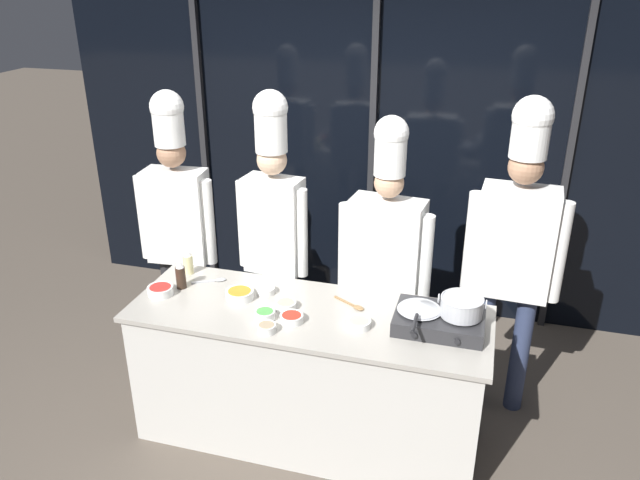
{
  "coord_description": "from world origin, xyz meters",
  "views": [
    {
      "loc": [
        0.92,
        -2.99,
        2.75
      ],
      "look_at": [
        0.0,
        0.25,
        1.24
      ],
      "focal_mm": 35.0,
      "sensor_mm": 36.0,
      "label": 1
    }
  ],
  "objects_px": {
    "prep_bowl_chili_flakes": "(292,318)",
    "serving_spoon_slotted": "(354,306)",
    "chef_head": "(177,212)",
    "chef_sous": "(274,216)",
    "prep_bowl_chicken": "(266,290)",
    "squeeze_bottle_soy": "(181,275)",
    "portable_stove": "(439,320)",
    "prep_bowl_ginger": "(286,304)",
    "prep_bowl_mushrooms": "(267,328)",
    "stock_pot": "(462,306)",
    "serving_spoon_solid": "(215,280)",
    "prep_bowl_bell_pepper": "(161,290)",
    "chef_line": "(386,248)",
    "chef_pastry": "(516,240)",
    "prep_bowl_shrimp": "(359,323)",
    "prep_bowl_carrots": "(240,294)",
    "frying_pan": "(420,306)",
    "prep_bowl_scallions": "(265,314)"
  },
  "relations": [
    {
      "from": "chef_sous",
      "to": "serving_spoon_solid",
      "type": "bearing_deg",
      "value": 62.49
    },
    {
      "from": "prep_bowl_mushrooms",
      "to": "prep_bowl_shrimp",
      "type": "relative_size",
      "value": 0.77
    },
    {
      "from": "serving_spoon_slotted",
      "to": "chef_head",
      "type": "relative_size",
      "value": 0.11
    },
    {
      "from": "stock_pot",
      "to": "chef_sous",
      "type": "bearing_deg",
      "value": 156.48
    },
    {
      "from": "prep_bowl_chicken",
      "to": "chef_head",
      "type": "height_order",
      "value": "chef_head"
    },
    {
      "from": "prep_bowl_scallions",
      "to": "chef_pastry",
      "type": "height_order",
      "value": "chef_pastry"
    },
    {
      "from": "chef_head",
      "to": "prep_bowl_bell_pepper",
      "type": "bearing_deg",
      "value": 102.3
    },
    {
      "from": "chef_line",
      "to": "chef_pastry",
      "type": "relative_size",
      "value": 0.93
    },
    {
      "from": "chef_head",
      "to": "prep_bowl_chili_flakes",
      "type": "bearing_deg",
      "value": 141.48
    },
    {
      "from": "serving_spoon_solid",
      "to": "chef_sous",
      "type": "relative_size",
      "value": 0.1
    },
    {
      "from": "portable_stove",
      "to": "stock_pot",
      "type": "bearing_deg",
      "value": 0.15
    },
    {
      "from": "prep_bowl_shrimp",
      "to": "chef_sous",
      "type": "bearing_deg",
      "value": 137.5
    },
    {
      "from": "chef_sous",
      "to": "chef_pastry",
      "type": "bearing_deg",
      "value": -172.54
    },
    {
      "from": "portable_stove",
      "to": "prep_bowl_carrots",
      "type": "xyz_separation_m",
      "value": [
        -1.19,
        -0.0,
        -0.01
      ]
    },
    {
      "from": "chef_head",
      "to": "chef_sous",
      "type": "distance_m",
      "value": 0.7
    },
    {
      "from": "prep_bowl_shrimp",
      "to": "serving_spoon_solid",
      "type": "xyz_separation_m",
      "value": [
        -1.0,
        0.28,
        -0.02
      ]
    },
    {
      "from": "prep_bowl_chicken",
      "to": "prep_bowl_bell_pepper",
      "type": "distance_m",
      "value": 0.64
    },
    {
      "from": "portable_stove",
      "to": "prep_bowl_mushrooms",
      "type": "bearing_deg",
      "value": -161.35
    },
    {
      "from": "prep_bowl_ginger",
      "to": "prep_bowl_chicken",
      "type": "distance_m",
      "value": 0.22
    },
    {
      "from": "frying_pan",
      "to": "prep_bowl_chili_flakes",
      "type": "height_order",
      "value": "frying_pan"
    },
    {
      "from": "stock_pot",
      "to": "prep_bowl_carrots",
      "type": "distance_m",
      "value": 1.31
    },
    {
      "from": "prep_bowl_ginger",
      "to": "prep_bowl_shrimp",
      "type": "distance_m",
      "value": 0.46
    },
    {
      "from": "prep_bowl_mushrooms",
      "to": "prep_bowl_carrots",
      "type": "bearing_deg",
      "value": 133.33
    },
    {
      "from": "stock_pot",
      "to": "serving_spoon_solid",
      "type": "xyz_separation_m",
      "value": [
        -1.54,
        0.16,
        -0.15
      ]
    },
    {
      "from": "prep_bowl_bell_pepper",
      "to": "chef_head",
      "type": "xyz_separation_m",
      "value": [
        -0.19,
        0.63,
        0.25
      ]
    },
    {
      "from": "portable_stove",
      "to": "prep_bowl_shrimp",
      "type": "relative_size",
      "value": 3.56
    },
    {
      "from": "frying_pan",
      "to": "squeeze_bottle_soy",
      "type": "relative_size",
      "value": 2.38
    },
    {
      "from": "prep_bowl_ginger",
      "to": "serving_spoon_solid",
      "type": "relative_size",
      "value": 0.61
    },
    {
      "from": "chef_sous",
      "to": "chef_line",
      "type": "bearing_deg",
      "value": -174.05
    },
    {
      "from": "stock_pot",
      "to": "squeeze_bottle_soy",
      "type": "height_order",
      "value": "stock_pot"
    },
    {
      "from": "prep_bowl_chicken",
      "to": "serving_spoon_solid",
      "type": "bearing_deg",
      "value": 170.72
    },
    {
      "from": "prep_bowl_mushrooms",
      "to": "prep_bowl_chili_flakes",
      "type": "height_order",
      "value": "same"
    },
    {
      "from": "chef_pastry",
      "to": "prep_bowl_shrimp",
      "type": "bearing_deg",
      "value": 44.57
    },
    {
      "from": "serving_spoon_slotted",
      "to": "chef_sous",
      "type": "relative_size",
      "value": 0.11
    },
    {
      "from": "prep_bowl_chili_flakes",
      "to": "serving_spoon_slotted",
      "type": "height_order",
      "value": "prep_bowl_chili_flakes"
    },
    {
      "from": "squeeze_bottle_soy",
      "to": "serving_spoon_slotted",
      "type": "relative_size",
      "value": 0.84
    },
    {
      "from": "prep_bowl_shrimp",
      "to": "serving_spoon_slotted",
      "type": "distance_m",
      "value": 0.22
    },
    {
      "from": "prep_bowl_chicken",
      "to": "stock_pot",
      "type": "bearing_deg",
      "value": -4.94
    },
    {
      "from": "squeeze_bottle_soy",
      "to": "serving_spoon_slotted",
      "type": "xyz_separation_m",
      "value": [
        1.09,
        0.06,
        -0.08
      ]
    },
    {
      "from": "prep_bowl_shrimp",
      "to": "prep_bowl_ginger",
      "type": "bearing_deg",
      "value": 169.47
    },
    {
      "from": "frying_pan",
      "to": "serving_spoon_solid",
      "type": "bearing_deg",
      "value": 172.82
    },
    {
      "from": "prep_bowl_chili_flakes",
      "to": "prep_bowl_bell_pepper",
      "type": "xyz_separation_m",
      "value": [
        -0.87,
        0.08,
        0.0
      ]
    },
    {
      "from": "portable_stove",
      "to": "chef_line",
      "type": "height_order",
      "value": "chef_line"
    },
    {
      "from": "stock_pot",
      "to": "chef_sous",
      "type": "relative_size",
      "value": 0.13
    },
    {
      "from": "serving_spoon_slotted",
      "to": "chef_sous",
      "type": "xyz_separation_m",
      "value": [
        -0.66,
        0.46,
        0.32
      ]
    },
    {
      "from": "prep_bowl_chicken",
      "to": "serving_spoon_slotted",
      "type": "height_order",
      "value": "prep_bowl_chicken"
    },
    {
      "from": "squeeze_bottle_soy",
      "to": "prep_bowl_ginger",
      "type": "height_order",
      "value": "squeeze_bottle_soy"
    },
    {
      "from": "prep_bowl_ginger",
      "to": "prep_bowl_mushrooms",
      "type": "bearing_deg",
      "value": -94.28
    },
    {
      "from": "squeeze_bottle_soy",
      "to": "portable_stove",
      "type": "bearing_deg",
      "value": -1.0
    },
    {
      "from": "prep_bowl_shrimp",
      "to": "chef_line",
      "type": "bearing_deg",
      "value": 88.17
    }
  ]
}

